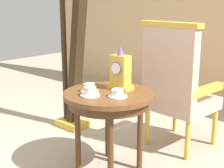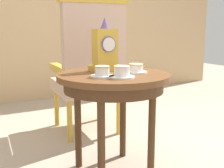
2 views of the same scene
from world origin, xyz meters
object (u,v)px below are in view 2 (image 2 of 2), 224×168
at_px(armchair, 90,66).
at_px(teacup_right, 122,72).
at_px(side_table, 114,86).
at_px(teacup_left, 102,72).
at_px(teacup_center, 136,69).
at_px(mantel_clock, 105,50).

bearing_deg(armchair, teacup_right, -102.63).
distance_m(side_table, teacup_left, 0.18).
relative_size(side_table, teacup_left, 5.14).
distance_m(teacup_center, mantel_clock, 0.24).
bearing_deg(teacup_right, armchair, 77.37).
bearing_deg(teacup_left, side_table, 35.83).
bearing_deg(side_table, armchair, 77.42).
height_order(side_table, teacup_left, teacup_left).
height_order(side_table, teacup_right, teacup_right).
bearing_deg(side_table, mantel_clock, 87.41).
height_order(teacup_left, teacup_right, teacup_right).
height_order(teacup_right, armchair, armchair).
bearing_deg(teacup_right, mantel_clock, 81.55).
bearing_deg(teacup_left, armchair, 70.67).
bearing_deg(side_table, teacup_center, -20.68).
relative_size(teacup_right, armchair, 0.13).
relative_size(side_table, armchair, 0.60).
height_order(mantel_clock, armchair, armchair).
distance_m(teacup_left, teacup_center, 0.25).
relative_size(side_table, mantel_clock, 2.05).
relative_size(teacup_left, teacup_right, 0.94).
bearing_deg(teacup_center, side_table, 159.32).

